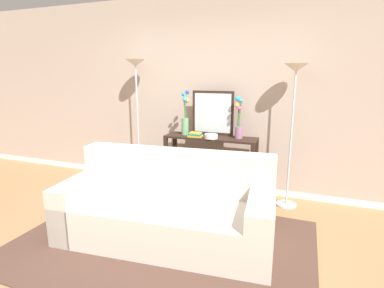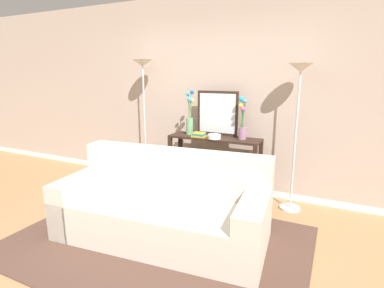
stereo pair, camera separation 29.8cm
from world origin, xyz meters
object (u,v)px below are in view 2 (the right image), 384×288
object	(u,v)px
floor_lamp_left	(143,88)
book_row_under_console	(190,188)
wall_mirror	(217,113)
vase_tall_flowers	(190,118)
book_stack	(199,135)
floor_lamp_right	(299,97)
console_table	(214,156)
couch	(164,208)
fruit_bowl	(214,137)
vase_short_flowers	(242,123)

from	to	relation	value
floor_lamp_left	book_row_under_console	xyz separation A→B (m)	(0.79, -0.03, -1.43)
wall_mirror	vase_tall_flowers	bearing A→B (deg)	-159.45
book_stack	floor_lamp_right	bearing A→B (deg)	5.56
wall_mirror	book_stack	xyz separation A→B (m)	(-0.17, -0.24, -0.28)
console_table	floor_lamp_left	bearing A→B (deg)	178.40
couch	book_stack	bearing A→B (deg)	95.74
floor_lamp_right	couch	bearing A→B (deg)	-131.71
couch	vase_tall_flowers	xyz separation A→B (m)	(-0.30, 1.24, 0.78)
wall_mirror	fruit_bowl	xyz separation A→B (m)	(0.06, -0.26, -0.28)
vase_tall_flowers	couch	bearing A→B (deg)	-76.21
couch	floor_lamp_right	distance (m)	2.02
fruit_bowl	wall_mirror	bearing A→B (deg)	103.14
couch	console_table	size ratio (longest dim) A/B	1.76
vase_tall_flowers	vase_short_flowers	distance (m)	0.75
book_stack	wall_mirror	bearing A→B (deg)	54.20
couch	book_row_under_console	xyz separation A→B (m)	(-0.29, 1.22, -0.25)
console_table	book_row_under_console	size ratio (longest dim) A/B	4.01
couch	fruit_bowl	distance (m)	1.26
console_table	floor_lamp_left	world-z (taller)	floor_lamp_left
floor_lamp_left	book_stack	distance (m)	1.15
floor_lamp_left	wall_mirror	size ratio (longest dim) A/B	3.10
fruit_bowl	vase_short_flowers	bearing A→B (deg)	22.32
console_table	book_stack	world-z (taller)	book_stack
vase_short_flowers	couch	bearing A→B (deg)	-109.80
floor_lamp_left	wall_mirror	xyz separation A→B (m)	(1.14, 0.11, -0.33)
book_row_under_console	book_stack	bearing A→B (deg)	-26.69
floor_lamp_left	fruit_bowl	world-z (taller)	floor_lamp_left
vase_short_flowers	book_stack	size ratio (longest dim) A/B	2.84
floor_lamp_left	floor_lamp_right	bearing A→B (deg)	-0.00
floor_lamp_right	book_stack	xyz separation A→B (m)	(-1.23, -0.12, -0.54)
console_table	fruit_bowl	size ratio (longest dim) A/B	7.11
couch	vase_short_flowers	xyz separation A→B (m)	(0.45, 1.25, 0.76)
book_stack	book_row_under_console	bearing A→B (deg)	153.31
fruit_bowl	book_stack	xyz separation A→B (m)	(-0.23, 0.02, -0.00)
vase_short_flowers	book_stack	xyz separation A→B (m)	(-0.57, -0.12, -0.19)
book_row_under_console	console_table	bearing A→B (deg)	0.00
vase_short_flowers	book_stack	bearing A→B (deg)	-168.37
book_row_under_console	wall_mirror	bearing A→B (deg)	23.16
floor_lamp_left	fruit_bowl	distance (m)	1.35
book_stack	console_table	bearing A→B (deg)	24.99
floor_lamp_left	book_row_under_console	distance (m)	1.64
console_table	fruit_bowl	xyz separation A→B (m)	(0.04, -0.11, 0.30)
console_table	wall_mirror	bearing A→B (deg)	97.33
floor_lamp_right	vase_short_flowers	distance (m)	0.76
couch	vase_tall_flowers	world-z (taller)	vase_tall_flowers
floor_lamp_left	vase_short_flowers	size ratio (longest dim) A/B	3.41
floor_lamp_right	wall_mirror	size ratio (longest dim) A/B	2.97
floor_lamp_left	wall_mirror	distance (m)	1.19
vase_tall_flowers	book_stack	size ratio (longest dim) A/B	3.15
vase_tall_flowers	vase_short_flowers	bearing A→B (deg)	1.19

